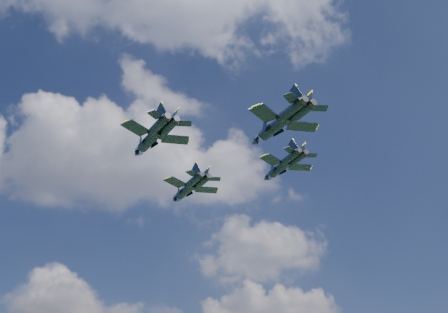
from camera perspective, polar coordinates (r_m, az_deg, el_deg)
jet_lead at (r=122.38m, az=-3.92°, el=-3.45°), size 12.01×16.39×3.93m
jet_left at (r=104.49m, az=-7.60°, el=1.67°), size 12.61×17.13×4.12m
jet_right at (r=114.20m, az=5.62°, el=-1.19°), size 11.09×15.29×3.64m
jet_slot at (r=94.56m, az=5.09°, el=3.01°), size 12.52×17.00×4.09m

